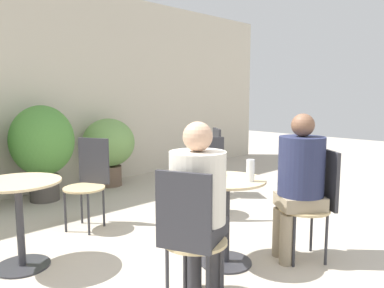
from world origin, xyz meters
name	(u,v)px	position (x,y,z in m)	size (l,w,h in m)	color
ground_plane	(233,278)	(0.00, 0.00, 0.00)	(20.00, 20.00, 0.00)	#B2A899
storefront_wall	(33,88)	(0.00, 3.61, 1.50)	(10.00, 0.06, 3.00)	beige
cafe_table_near	(226,205)	(0.17, 0.21, 0.50)	(0.64, 0.64, 0.72)	#2D2D33
cafe_table_far	(19,207)	(-1.07, 1.34, 0.51)	(0.67, 0.67, 0.72)	#2D2D33
bistro_chair_0	(189,230)	(-0.55, -0.08, 0.56)	(0.47, 0.46, 0.94)	tan
bistro_chair_1	(316,195)	(0.78, -0.26, 0.56)	(0.49, 0.48, 0.94)	tan
bistro_chair_2	(89,175)	(-0.17, 1.82, 0.56)	(0.48, 0.47, 0.94)	tan
bistro_chair_3	(206,170)	(0.91, 1.13, 0.56)	(0.49, 0.49, 0.94)	tan
bistro_chair_5	(210,156)	(1.66, 1.76, 0.56)	(0.49, 0.48, 0.94)	tan
seated_person_0	(198,198)	(-0.41, -0.02, 0.72)	(0.45, 0.43, 1.23)	#2D2D33
seated_person_1	(299,176)	(0.66, -0.16, 0.73)	(0.48, 0.48, 1.25)	gray
beer_glass_0	(250,170)	(0.23, 0.02, 0.81)	(0.07, 0.07, 0.18)	silver
beer_glass_1	(209,164)	(0.17, 0.41, 0.82)	(0.07, 0.07, 0.19)	#DBC65B
potted_plant_1	(42,144)	(-0.10, 3.14, 0.76)	(0.82, 0.82, 1.27)	#47423D
potted_plant_2	(109,145)	(0.97, 3.25, 0.63)	(0.79, 0.79, 1.04)	brown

